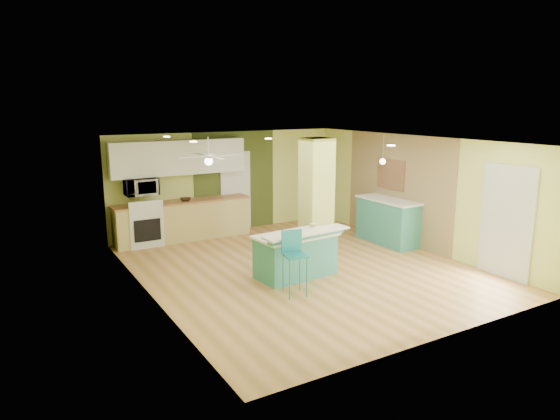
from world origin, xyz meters
The scene contains 23 objects.
floor centered at (0.00, 0.00, -0.01)m, with size 6.00×7.00×0.01m, color #A17338.
ceiling centered at (0.00, 0.00, 2.50)m, with size 6.00×7.00×0.01m, color white.
wall_back centered at (0.00, 3.50, 1.25)m, with size 6.00×0.01×2.50m, color #D6E178.
wall_front centered at (0.00, -3.50, 1.25)m, with size 6.00×0.01×2.50m, color #D6E178.
wall_left centered at (-3.00, 0.00, 1.25)m, with size 0.01×7.00×2.50m, color #D6E178.
wall_right centered at (3.00, 0.00, 1.25)m, with size 0.01×7.00×2.50m, color #D6E178.
wood_panel centered at (2.99, 0.60, 1.25)m, with size 0.02×3.40×2.50m, color olive.
olive_accent centered at (0.20, 3.49, 1.25)m, with size 2.20×0.02×2.50m, color #414F1F.
interior_door centered at (0.20, 3.46, 1.00)m, with size 0.82×0.05×2.00m, color white.
french_door centered at (2.97, -2.30, 1.05)m, with size 0.04×1.08×2.10m, color silver.
column centered at (0.65, 0.50, 1.25)m, with size 0.55×0.55×2.50m, color #C3CB5E.
kitchen_run centered at (-1.30, 3.20, 0.47)m, with size 3.25×0.63×0.94m.
stove centered at (-2.25, 3.19, 0.46)m, with size 0.76×0.66×1.08m.
upper_cabinets centered at (-1.30, 3.32, 1.95)m, with size 3.20×0.34×0.80m, color white.
microwave centered at (-2.25, 3.20, 1.35)m, with size 0.70×0.48×0.39m, color white.
ceiling_fan centered at (-1.10, 2.00, 2.08)m, with size 1.41×1.41×0.61m.
pendant_lamp centered at (2.65, 0.75, 1.88)m, with size 0.14×0.14×0.69m.
wall_decor centered at (2.96, 0.80, 1.55)m, with size 0.03×0.90×0.70m, color brown.
peninsula centered at (-0.37, -0.34, 0.43)m, with size 1.77×1.06×0.93m.
bar_stool centered at (-0.87, -1.06, 0.74)m, with size 0.43×0.43×1.11m.
side_counter centered at (2.70, 0.54, 0.52)m, with size 0.68×1.61×1.04m.
fruit_bowl centered at (-1.24, 3.16, 0.97)m, with size 0.27×0.27×0.07m, color #382217.
canister centered at (0.04, -0.29, 0.88)m, with size 0.14×0.14×0.15m, color gold.
Camera 1 is at (-5.12, -7.89, 3.20)m, focal length 32.00 mm.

